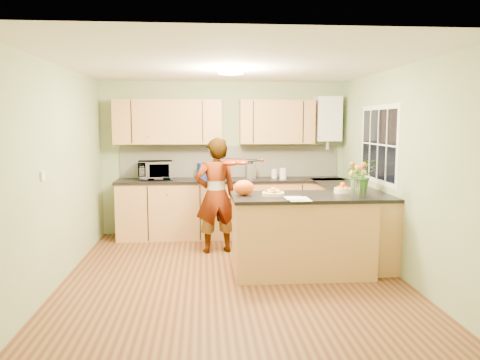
{
  "coord_description": "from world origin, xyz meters",
  "views": [
    {
      "loc": [
        -0.35,
        -5.49,
        1.84
      ],
      "look_at": [
        0.13,
        0.5,
        1.1
      ],
      "focal_mm": 35.0,
      "sensor_mm": 36.0,
      "label": 1
    }
  ],
  "objects": [
    {
      "name": "floor",
      "position": [
        0.0,
        0.0,
        0.0
      ],
      "size": [
        4.5,
        4.5,
        0.0
      ],
      "primitive_type": "plane",
      "color": "#502717",
      "rests_on": "ground"
    },
    {
      "name": "ceiling",
      "position": [
        0.0,
        0.0,
        2.5
      ],
      "size": [
        4.0,
        4.5,
        0.02
      ],
      "primitive_type": "cube",
      "color": "white",
      "rests_on": "wall_back"
    },
    {
      "name": "wall_back",
      "position": [
        0.0,
        2.25,
        1.25
      ],
      "size": [
        4.0,
        0.02,
        2.5
      ],
      "primitive_type": "cube",
      "color": "#8C9F71",
      "rests_on": "floor"
    },
    {
      "name": "wall_front",
      "position": [
        0.0,
        -2.25,
        1.25
      ],
      "size": [
        4.0,
        0.02,
        2.5
      ],
      "primitive_type": "cube",
      "color": "#8C9F71",
      "rests_on": "floor"
    },
    {
      "name": "wall_left",
      "position": [
        -2.0,
        0.0,
        1.25
      ],
      "size": [
        0.02,
        4.5,
        2.5
      ],
      "primitive_type": "cube",
      "color": "#8C9F71",
      "rests_on": "floor"
    },
    {
      "name": "wall_right",
      "position": [
        2.0,
        0.0,
        1.25
      ],
      "size": [
        0.02,
        4.5,
        2.5
      ],
      "primitive_type": "cube",
      "color": "#8C9F71",
      "rests_on": "floor"
    },
    {
      "name": "back_counter",
      "position": [
        0.1,
        1.95,
        0.47
      ],
      "size": [
        3.64,
        0.62,
        0.94
      ],
      "color": "tan",
      "rests_on": "floor"
    },
    {
      "name": "right_counter",
      "position": [
        1.7,
        0.85,
        0.47
      ],
      "size": [
        0.62,
        2.24,
        0.94
      ],
      "color": "tan",
      "rests_on": "floor"
    },
    {
      "name": "splashback",
      "position": [
        0.1,
        2.23,
        1.2
      ],
      "size": [
        3.6,
        0.02,
        0.52
      ],
      "primitive_type": "cube",
      "color": "beige",
      "rests_on": "back_counter"
    },
    {
      "name": "upper_cabinets",
      "position": [
        -0.18,
        2.08,
        1.85
      ],
      "size": [
        3.2,
        0.34,
        0.7
      ],
      "color": "tan",
      "rests_on": "wall_back"
    },
    {
      "name": "boiler",
      "position": [
        1.7,
        2.09,
        1.9
      ],
      "size": [
        0.4,
        0.3,
        0.86
      ],
      "color": "white",
      "rests_on": "wall_back"
    },
    {
      "name": "window_right",
      "position": [
        1.99,
        0.6,
        1.55
      ],
      "size": [
        0.01,
        1.3,
        1.05
      ],
      "color": "white",
      "rests_on": "wall_right"
    },
    {
      "name": "light_switch",
      "position": [
        -1.99,
        -0.6,
        1.3
      ],
      "size": [
        0.02,
        0.09,
        0.09
      ],
      "primitive_type": "cube",
      "color": "white",
      "rests_on": "wall_left"
    },
    {
      "name": "ceiling_lamp",
      "position": [
        0.0,
        0.3,
        2.46
      ],
      "size": [
        0.3,
        0.3,
        0.07
      ],
      "color": "#FFEABF",
      "rests_on": "ceiling"
    },
    {
      "name": "peninsula_island",
      "position": [
        0.84,
        0.02,
        0.48
      ],
      "size": [
        1.69,
        0.86,
        0.97
      ],
      "color": "tan",
      "rests_on": "floor"
    },
    {
      "name": "fruit_dish",
      "position": [
        0.49,
        0.02,
        1.0
      ],
      "size": [
        0.27,
        0.27,
        0.09
      ],
      "color": "#FBEFC9",
      "rests_on": "peninsula_island"
    },
    {
      "name": "orange_bowl",
      "position": [
        1.39,
        0.17,
        1.02
      ],
      "size": [
        0.21,
        0.21,
        0.12
      ],
      "color": "#FBEFC9",
      "rests_on": "peninsula_island"
    },
    {
      "name": "flower_vase",
      "position": [
        1.44,
        -0.16,
        1.27
      ],
      "size": [
        0.25,
        0.25,
        0.46
      ],
      "rotation": [
        0.0,
        0.0,
        0.11
      ],
      "color": "silver",
      "rests_on": "peninsula_island"
    },
    {
      "name": "orange_bag",
      "position": [
        0.14,
        0.07,
        1.06
      ],
      "size": [
        0.27,
        0.24,
        0.19
      ],
      "primitive_type": "ellipsoid",
      "rotation": [
        0.0,
        0.0,
        0.14
      ],
      "color": "#FF5C15",
      "rests_on": "peninsula_island"
    },
    {
      "name": "papers",
      "position": [
        0.74,
        -0.28,
        0.97
      ],
      "size": [
        0.25,
        0.34,
        0.01
      ],
      "primitive_type": "cube",
      "color": "white",
      "rests_on": "peninsula_island"
    },
    {
      "name": "violinist",
      "position": [
        -0.17,
        1.04,
        0.81
      ],
      "size": [
        0.66,
        0.5,
        1.63
      ],
      "primitive_type": "imported",
      "rotation": [
        0.0,
        0.0,
        3.35
      ],
      "color": "tan",
      "rests_on": "floor"
    },
    {
      "name": "violin",
      "position": [
        0.03,
        0.82,
        1.3
      ],
      "size": [
        0.7,
        0.61,
        0.18
      ],
      "primitive_type": null,
      "rotation": [
        0.17,
        0.0,
        -0.61
      ],
      "color": "#4E0F04",
      "rests_on": "violinist"
    },
    {
      "name": "microwave",
      "position": [
        -1.11,
        1.98,
        1.09
      ],
      "size": [
        0.57,
        0.42,
        0.29
      ],
      "primitive_type": "imported",
      "rotation": [
        0.0,
        0.0,
        0.12
      ],
      "color": "white",
      "rests_on": "back_counter"
    },
    {
      "name": "blue_box",
      "position": [
        -0.26,
        1.93,
        1.07
      ],
      "size": [
        0.37,
        0.31,
        0.26
      ],
      "primitive_type": "cube",
      "rotation": [
        0.0,
        0.0,
        0.27
      ],
      "color": "navy",
      "rests_on": "back_counter"
    },
    {
      "name": "kettle",
      "position": [
        0.41,
        1.96,
        1.08
      ],
      "size": [
        0.18,
        0.18,
        0.33
      ],
      "rotation": [
        0.0,
        0.0,
        0.39
      ],
      "color": "silver",
      "rests_on": "back_counter"
    },
    {
      "name": "jar_cream",
      "position": [
        0.81,
        2.0,
        1.01
      ],
      "size": [
        0.13,
        0.13,
        0.15
      ],
      "primitive_type": "cylinder",
      "rotation": [
        0.0,
        0.0,
        -0.42
      ],
      "color": "#FBEFC9",
      "rests_on": "back_counter"
    },
    {
      "name": "jar_white",
      "position": [
        0.93,
        1.89,
        1.03
      ],
      "size": [
        0.13,
        0.13,
        0.17
      ],
      "primitive_type": "cylinder",
      "rotation": [
        0.0,
        0.0,
        0.16
      ],
      "color": "white",
      "rests_on": "back_counter"
    },
    {
      "name": "potted_plant",
      "position": [
        1.7,
        0.41,
        1.16
      ],
      "size": [
        0.4,
        0.35,
        0.44
      ],
      "primitive_type": "imported",
      "rotation": [
        0.0,
        0.0,
        0.02
      ],
      "color": "#397025",
      "rests_on": "right_counter"
    }
  ]
}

